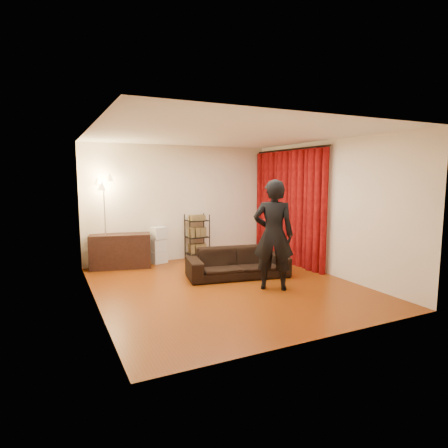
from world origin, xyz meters
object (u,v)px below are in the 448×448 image
person (273,235)px  floor_lamp (105,223)px  sofa (238,263)px  media_cabinet (120,251)px  storage_boxes (159,245)px  wire_shelf (197,237)px

person → floor_lamp: bearing=-14.4°
sofa → media_cabinet: media_cabinet is taller
floor_lamp → storage_boxes: bearing=4.0°
sofa → wire_shelf: 1.84m
storage_boxes → floor_lamp: floor_lamp is taller
sofa → floor_lamp: (-2.25, 1.77, 0.71)m
person → floor_lamp: floor_lamp is taller
sofa → person: size_ratio=1.02×
media_cabinet → wire_shelf: (1.81, 0.05, 0.17)m
storage_boxes → floor_lamp: 1.31m
sofa → storage_boxes: 2.14m
media_cabinet → floor_lamp: size_ratio=0.64×
sofa → person: person is taller
person → media_cabinet: bearing=-18.0°
person → wire_shelf: person is taller
storage_boxes → floor_lamp: (-1.18, -0.08, 0.58)m
sofa → floor_lamp: 2.95m
person → storage_boxes: bearing=-32.0°
sofa → storage_boxes: size_ratio=2.36×
sofa → wire_shelf: bearing=104.7°
floor_lamp → sofa: bearing=-38.2°
media_cabinet → floor_lamp: (-0.30, 0.00, 0.62)m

